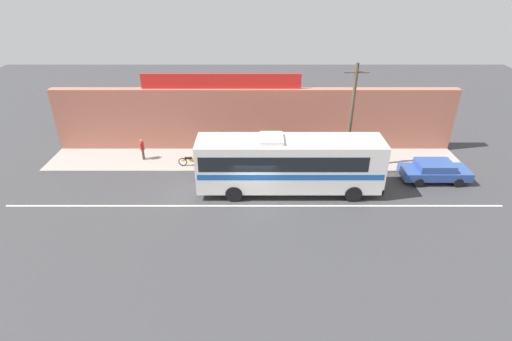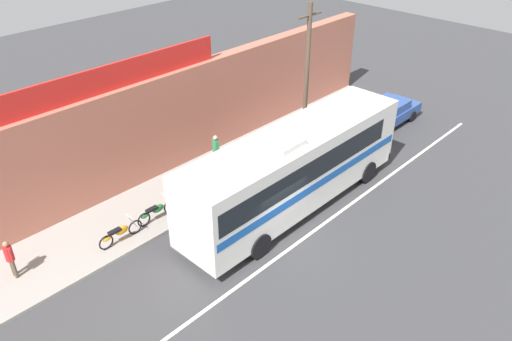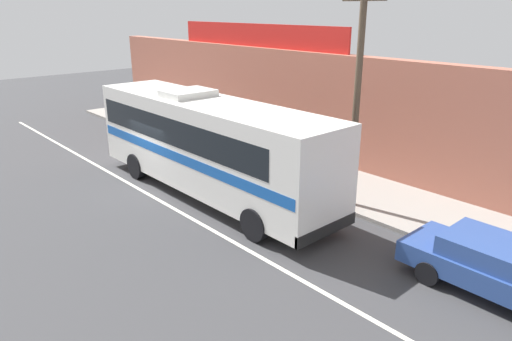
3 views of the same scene
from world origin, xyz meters
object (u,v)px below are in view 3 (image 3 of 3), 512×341
Objects in this scene: parked_car at (496,266)px; motorcycle_orange at (183,132)px; motorcycle_blue at (206,139)px; utility_pole at (357,96)px; pedestrian_by_curb at (247,138)px; intercity_bus at (207,141)px; pedestrian_far_left at (162,109)px; pedestrian_far_right at (292,141)px.

motorcycle_orange is at bearing 173.61° from parked_car.
motorcycle_orange is at bearing -175.45° from motorcycle_blue.
pedestrian_by_curb is at bearing 173.74° from utility_pole.
utility_pole is at bearing -2.44° from motorcycle_blue.
motorcycle_blue is at bearing 177.56° from utility_pole.
intercity_bus is 7.44m from motorcycle_orange.
pedestrian_far_left is 8.31m from pedestrian_by_curb.
intercity_bus is 5.89× the size of motorcycle_blue.
pedestrian_by_curb is (4.59, 0.45, 0.54)m from motorcycle_orange.
pedestrian_by_curb reaches higher than motorcycle_orange.
utility_pole reaches higher than parked_car.
utility_pole is at bearing -5.13° from pedestrian_far_left.
utility_pole is 4.40× the size of pedestrian_by_curb.
intercity_bus is at bearing -61.69° from pedestrian_by_curb.
motorcycle_orange is (-6.55, 3.19, -1.50)m from intercity_bus.
motorcycle_blue is (1.84, 0.15, 0.00)m from motorcycle_orange.
parked_car is 16.54m from motorcycle_orange.
pedestrian_far_right is (-4.47, 1.73, -2.82)m from utility_pole.
pedestrian_far_right is at bearing 29.97° from pedestrian_by_curb.
intercity_bus is at bearing -25.96° from motorcycle_orange.
pedestrian_by_curb is (8.29, -0.62, 0.06)m from pedestrian_far_left.
pedestrian_by_curb is (2.76, 0.30, 0.54)m from motorcycle_blue.
intercity_bus is 7.24× the size of pedestrian_far_left.
pedestrian_by_curb reaches higher than pedestrian_far_left.
parked_car is at bearing -16.06° from utility_pole.
pedestrian_far_right reaches higher than motorcycle_orange.
pedestrian_by_curb is (-11.84, 2.29, 0.37)m from parked_car.
pedestrian_by_curb reaches higher than motorcycle_blue.
intercity_bus is at bearing -22.57° from pedestrian_far_left.
motorcycle_blue is (-14.60, 1.99, -0.17)m from parked_car.
pedestrian_far_right is at bearing 13.12° from motorcycle_orange.
pedestrian_far_right is 2.09m from pedestrian_by_curb.
motorcycle_blue is at bearing -9.47° from pedestrian_far_left.
pedestrian_far_right reaches higher than parked_car.
pedestrian_far_right is 1.01× the size of pedestrian_by_curb.
pedestrian_far_right is (4.56, 1.35, 0.56)m from motorcycle_blue.
pedestrian_far_left is (-20.13, 2.91, 0.31)m from parked_car.
pedestrian_far_left is at bearing 163.86° from motorcycle_orange.
intercity_bus is at bearing -35.28° from motorcycle_blue.
pedestrian_far_right is (6.40, 1.49, 0.56)m from motorcycle_orange.
utility_pole reaches higher than pedestrian_far_left.
parked_car is 2.65× the size of pedestrian_by_curb.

